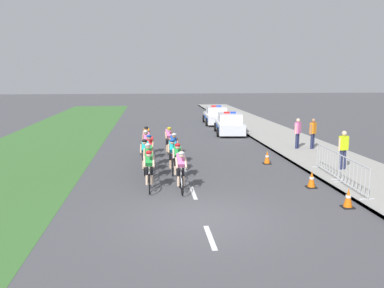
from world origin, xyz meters
TOP-DOWN VIEW (x-y plane):
  - ground_plane at (0.00, 0.00)m, footprint 160.00×160.00m
  - sidewalk_slab at (7.16, 14.00)m, footprint 3.93×60.00m
  - kerb_edge at (5.27, 14.00)m, footprint 0.16×60.00m
  - grass_verge at (-7.86, 14.00)m, footprint 7.00×60.00m
  - lane_markings_centre at (0.00, 6.60)m, footprint 0.14×17.60m
  - cyclist_lead at (-1.55, 3.09)m, footprint 0.42×1.72m
  - cyclist_second at (-0.42, 2.82)m, footprint 0.42×1.72m
  - cyclist_third at (-1.57, 4.63)m, footprint 0.43×1.72m
  - cyclist_fourth at (-0.42, 4.49)m, footprint 0.43×1.72m
  - cyclist_fifth at (-1.71, 5.67)m, footprint 0.42×1.72m
  - cyclist_sixth at (-0.56, 5.59)m, footprint 0.43×1.72m
  - cyclist_seventh at (-1.52, 6.91)m, footprint 0.44×1.72m
  - cyclist_eighth at (-0.40, 7.24)m, footprint 0.42×1.72m
  - cyclist_ninth at (-1.68, 8.38)m, footprint 0.43×1.72m
  - cyclist_tenth at (-0.53, 9.44)m, footprint 0.44×1.72m
  - cyclist_eleventh at (-1.67, 9.85)m, footprint 0.42×1.72m
  - police_car_nearest at (4.14, 16.73)m, footprint 2.32×4.55m
  - police_car_second at (4.14, 22.63)m, footprint 2.14×4.47m
  - crowd_barrier_front at (5.56, 1.89)m, footprint 0.61×2.32m
  - crowd_barrier_middle at (5.75, 4.39)m, footprint 0.63×2.32m
  - traffic_cone_near at (4.44, 2.80)m, footprint 0.36×0.36m
  - traffic_cone_mid at (3.97, 6.93)m, footprint 0.36×0.36m
  - traffic_cone_far at (4.67, 0.47)m, footprint 0.36×0.36m
  - spectator_closest at (6.73, 5.03)m, footprint 0.52×0.31m
  - spectator_middle at (7.40, 9.88)m, footprint 0.45×0.40m
  - spectator_back at (6.60, 10.04)m, footprint 0.44×0.41m

SIDE VIEW (x-z plane):
  - ground_plane at x=0.00m, z-range 0.00..0.00m
  - lane_markings_centre at x=0.00m, z-range 0.00..0.01m
  - grass_verge at x=-7.86m, z-range 0.00..0.01m
  - sidewalk_slab at x=7.16m, z-range 0.00..0.12m
  - kerb_edge at x=5.27m, z-range 0.00..0.13m
  - traffic_cone_near at x=4.44m, z-range -0.01..0.63m
  - traffic_cone_mid at x=3.97m, z-range -0.01..0.63m
  - traffic_cone_far at x=4.67m, z-range -0.01..0.63m
  - crowd_barrier_front at x=5.56m, z-range 0.11..1.18m
  - crowd_barrier_middle at x=5.75m, z-range 0.11..1.18m
  - police_car_nearest at x=4.14m, z-range -0.12..1.48m
  - police_car_second at x=4.14m, z-range -0.12..1.48m
  - cyclist_lead at x=-1.55m, z-range 0.00..1.57m
  - cyclist_second at x=-0.42m, z-range 0.00..1.57m
  - cyclist_third at x=-1.57m, z-range 0.00..1.57m
  - cyclist_fourth at x=-0.42m, z-range 0.00..1.57m
  - cyclist_fifth at x=-1.71m, z-range 0.00..1.57m
  - cyclist_sixth at x=-0.56m, z-range 0.00..1.57m
  - cyclist_seventh at x=-1.52m, z-range 0.00..1.57m
  - cyclist_eighth at x=-0.40m, z-range 0.00..1.57m
  - cyclist_ninth at x=-1.68m, z-range 0.00..1.57m
  - cyclist_tenth at x=-0.53m, z-range 0.00..1.57m
  - cyclist_eleventh at x=-1.67m, z-range 0.00..1.57m
  - spectator_closest at x=6.73m, z-range 0.25..1.92m
  - spectator_middle at x=7.40m, z-range 0.25..1.92m
  - spectator_back at x=6.60m, z-range 0.25..1.92m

